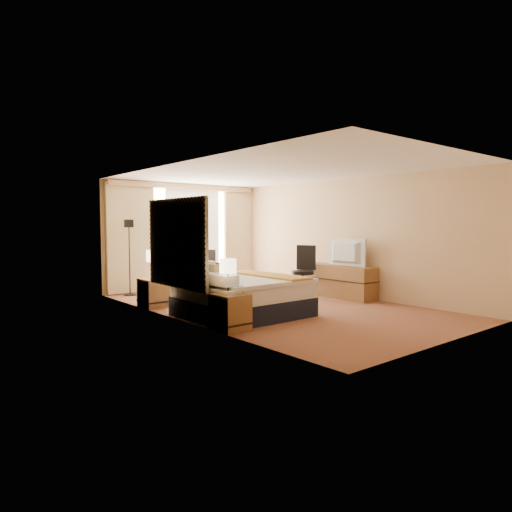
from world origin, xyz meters
TOP-DOWN VIEW (x-y plane):
  - floor at (0.00, 0.00)m, footprint 4.20×7.00m
  - ceiling at (0.00, 0.00)m, footprint 4.20×7.00m
  - wall_back at (0.00, 3.50)m, footprint 4.20×0.02m
  - wall_front at (0.00, -3.50)m, footprint 4.20×0.02m
  - wall_left at (-2.10, 0.00)m, footprint 0.02×7.00m
  - wall_right at (2.10, 0.00)m, footprint 0.02×7.00m
  - headboard at (-2.06, 0.20)m, footprint 0.06×1.85m
  - nightstand_left at (-1.87, -1.05)m, footprint 0.45×0.52m
  - nightstand_right at (-1.87, 1.45)m, footprint 0.45×0.52m
  - media_dresser at (1.83, 0.00)m, footprint 0.50×1.80m
  - window at (0.25, 3.47)m, footprint 2.30×0.02m
  - curtains at (-0.00, 3.39)m, footprint 4.12×0.19m
  - bed at (-1.06, -0.31)m, footprint 1.95×1.78m
  - loveseat at (-0.23, 2.50)m, footprint 1.61×0.94m
  - floor_lamp at (-1.62, 3.09)m, footprint 0.21×0.21m
  - desk_chair at (1.28, 0.50)m, footprint 0.57×0.57m
  - lamp_left at (-1.92, -1.07)m, footprint 0.25×0.25m
  - lamp_right at (-1.84, 1.50)m, footprint 0.26×0.26m
  - tissue_box at (-1.75, -1.09)m, footprint 0.15×0.15m
  - telephone at (-1.82, 1.36)m, footprint 0.17×0.14m
  - television at (1.78, -0.20)m, footprint 0.18×1.02m

SIDE VIEW (x-z plane):
  - floor at x=0.00m, z-range -0.01..0.01m
  - nightstand_left at x=-1.87m, z-range 0.00..0.55m
  - nightstand_right at x=-1.87m, z-range 0.00..0.55m
  - loveseat at x=-0.23m, z-range -0.17..0.81m
  - bed at x=-1.06m, z-range -0.13..0.82m
  - media_dresser at x=1.83m, z-range 0.00..0.70m
  - desk_chair at x=1.28m, z-range -0.06..1.07m
  - telephone at x=-1.82m, z-range 0.55..0.62m
  - tissue_box at x=-1.75m, z-range 0.55..0.67m
  - lamp_left at x=-1.92m, z-range 0.70..1.23m
  - lamp_right at x=-1.84m, z-range 0.70..1.25m
  - television at x=1.78m, z-range 0.70..1.29m
  - floor_lamp at x=-1.62m, z-range 0.35..2.05m
  - headboard at x=-2.06m, z-range 0.53..2.03m
  - wall_back at x=0.00m, z-range 0.00..2.60m
  - wall_front at x=0.00m, z-range 0.00..2.60m
  - wall_left at x=-2.10m, z-range 0.00..2.60m
  - wall_right at x=2.10m, z-range 0.00..2.60m
  - window at x=0.25m, z-range 0.17..2.47m
  - curtains at x=0.00m, z-range 0.13..2.69m
  - ceiling at x=0.00m, z-range 2.59..2.61m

